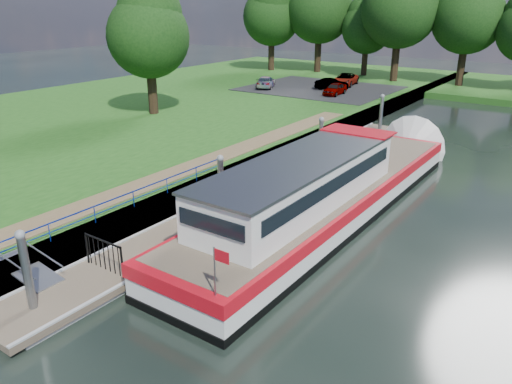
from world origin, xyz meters
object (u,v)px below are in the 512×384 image
Objects in this scene: car_a at (335,89)px; car_d at (345,79)px; car_c at (266,82)px; car_b at (332,84)px; pontoon at (277,186)px; barge at (333,189)px.

car_a is 5.88m from car_d.
car_d is (5.92, 5.87, 0.04)m from car_c.
car_c reaches higher than car_b.
car_b is 0.76× the size of car_d.
car_b is (-1.60, 2.46, -0.01)m from car_a.
car_d is at bearing 103.70° from car_a.
car_c is (-5.99, -2.69, 0.02)m from car_b.
car_b is 6.56m from car_c.
car_c is at bearing 125.23° from pontoon.
car_d is at bearing 114.67° from barge.
car_a reaches higher than pontoon.
barge is at bearing -75.59° from car_d.
pontoon is at bearing 165.05° from barge.
car_a is at bearing 157.06° from car_c.
barge reaches higher than pontoon.
car_d is at bearing 109.12° from pontoon.
pontoon is at bearing -81.15° from car_d.
barge is 4.88× the size of car_d.
car_b is 3.19m from car_d.
car_d is (-0.07, 3.19, 0.06)m from car_b.
car_c reaches higher than pontoon.
barge reaches higher than car_d.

